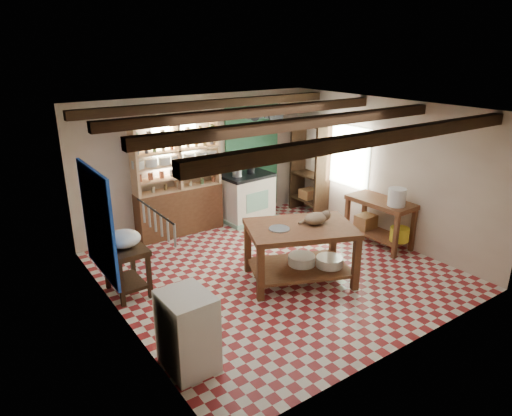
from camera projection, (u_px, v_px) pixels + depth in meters
floor at (274, 271)px, 7.45m from camera, size 5.00×5.00×0.02m
ceiling at (277, 109)px, 6.57m from camera, size 5.00×5.00×0.02m
wall_back at (199, 162)px, 8.94m from camera, size 5.00×0.04×2.60m
wall_front at (411, 251)px, 5.07m from camera, size 5.00×0.04×2.60m
wall_left at (115, 230)px, 5.66m from camera, size 0.04×5.00×2.60m
wall_right at (384, 171)px, 8.35m from camera, size 0.04×5.00×2.60m
ceiling_beams at (277, 117)px, 6.61m from camera, size 5.00×3.80×0.15m
blue_wall_patch at (98, 223)px, 6.44m from camera, size 0.04×1.40×1.60m
green_wall_patch at (252, 157)px, 9.61m from camera, size 1.30×0.04×2.30m
window_back at (175, 145)px, 8.52m from camera, size 0.90×0.02×0.80m
window_right at (345, 155)px, 9.08m from camera, size 0.02×1.30×1.20m
utensil_rail at (155, 222)px, 4.61m from camera, size 0.06×0.90×0.28m
pot_rack at (264, 114)px, 8.97m from camera, size 0.86×0.12×0.36m
shelving_unit at (178, 179)px, 8.57m from camera, size 1.70×0.34×2.20m
tall_rack at (310, 168)px, 9.72m from camera, size 0.40×0.86×2.00m
work_table at (300, 253)px, 7.00m from camera, size 1.87×1.59×0.90m
stove at (247, 197)px, 9.43m from camera, size 1.06×0.76×0.99m
prep_table at (127, 270)px, 6.65m from camera, size 0.52×0.75×0.75m
white_cabinet at (188, 332)px, 5.06m from camera, size 0.53×0.63×0.93m
right_counter at (379, 222)px, 8.27m from camera, size 0.66×1.23×0.86m
cat at (316, 218)px, 6.91m from camera, size 0.44×0.37×0.17m
steel_tray at (279, 229)px, 6.73m from camera, size 0.40×0.40×0.02m
basin_large at (302, 260)px, 7.10m from camera, size 0.55×0.55×0.15m
basin_small at (329, 262)px, 7.04m from camera, size 0.54×0.54×0.14m
kettle_left at (237, 171)px, 9.07m from camera, size 0.21×0.21×0.22m
kettle_right at (251, 169)px, 9.28m from camera, size 0.17×0.17×0.20m
enamel_bowl at (124, 239)px, 6.48m from camera, size 0.49×0.49×0.24m
white_bucket at (397, 197)px, 7.79m from camera, size 0.32×0.32×0.30m
wicker_basket at (366, 222)px, 8.52m from camera, size 0.37×0.30×0.25m
yellow_tub at (399, 234)px, 7.96m from camera, size 0.34×0.34×0.24m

